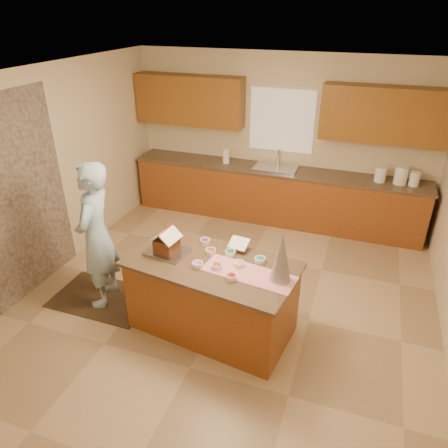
{
  "coord_description": "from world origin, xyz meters",
  "views": [
    {
      "loc": [
        1.38,
        -3.97,
        3.34
      ],
      "look_at": [
        -0.1,
        0.2,
        1.0
      ],
      "focal_mm": 33.62,
      "sensor_mm": 36.0,
      "label": 1
    }
  ],
  "objects": [
    {
      "name": "rug",
      "position": [
        -1.51,
        -0.44,
        0.01
      ],
      "size": [
        1.23,
        0.8,
        0.01
      ],
      "primitive_type": "cube",
      "color": "black",
      "rests_on": "floor"
    },
    {
      "name": "gingerbread_house",
      "position": [
        -0.53,
        -0.46,
        1.01
      ],
      "size": [
        0.3,
        0.3,
        0.27
      ],
      "color": "#572517",
      "rests_on": "baking_tray"
    },
    {
      "name": "faucet",
      "position": [
        0.0,
        2.63,
        1.06
      ],
      "size": [
        0.03,
        0.03,
        0.28
      ],
      "primitive_type": "cylinder",
      "color": "silver",
      "rests_on": "back_counter_top"
    },
    {
      "name": "wall_left",
      "position": [
        -2.5,
        0.0,
        1.35
      ],
      "size": [
        5.5,
        5.5,
        0.0
      ],
      "primitive_type": "plane",
      "color": "beige",
      "rests_on": "floor"
    },
    {
      "name": "baking_tray",
      "position": [
        -0.53,
        -0.46,
        0.9
      ],
      "size": [
        0.49,
        0.39,
        0.02
      ],
      "primitive_type": "cube",
      "rotation": [
        0.0,
        0.0,
        -0.14
      ],
      "color": "silver",
      "rests_on": "island_top"
    },
    {
      "name": "boy",
      "position": [
        -1.46,
        -0.44,
        0.92
      ],
      "size": [
        0.57,
        0.74,
        1.81
      ],
      "primitive_type": "imported",
      "rotation": [
        0.0,
        0.0,
        -1.34
      ],
      "color": "#9CC2DD",
      "rests_on": "rug"
    },
    {
      "name": "window_curtain",
      "position": [
        0.0,
        2.72,
        1.65
      ],
      "size": [
        1.05,
        0.03,
        1.0
      ],
      "primitive_type": "cube",
      "color": "white",
      "rests_on": "wall_back"
    },
    {
      "name": "wall_back",
      "position": [
        0.0,
        2.75,
        1.35
      ],
      "size": [
        5.5,
        5.5,
        0.0
      ],
      "primitive_type": "plane",
      "color": "beige",
      "rests_on": "floor"
    },
    {
      "name": "wall_front",
      "position": [
        0.0,
        -2.75,
        1.35
      ],
      "size": [
        5.5,
        5.5,
        0.0
      ],
      "primitive_type": "plane",
      "color": "beige",
      "rests_on": "floor"
    },
    {
      "name": "canister_a",
      "position": [
        1.62,
        2.45,
        1.04
      ],
      "size": [
        0.17,
        0.17,
        0.23
      ],
      "primitive_type": "cylinder",
      "color": "white",
      "rests_on": "back_counter_top"
    },
    {
      "name": "floor",
      "position": [
        0.0,
        0.0,
        0.0
      ],
      "size": [
        5.5,
        5.5,
        0.0
      ],
      "primitive_type": "plane",
      "color": "tan",
      "rests_on": "ground"
    },
    {
      "name": "paper_towel",
      "position": [
        -0.86,
        2.45,
        1.05
      ],
      "size": [
        0.12,
        0.12,
        0.25
      ],
      "primitive_type": "cylinder",
      "color": "white",
      "rests_on": "back_counter_top"
    },
    {
      "name": "ceiling",
      "position": [
        0.0,
        0.0,
        2.7
      ],
      "size": [
        5.5,
        5.5,
        0.0
      ],
      "primitive_type": "plane",
      "color": "silver",
      "rests_on": "floor"
    },
    {
      "name": "island_top",
      "position": [
        -0.0,
        -0.48,
        0.87
      ],
      "size": [
        1.93,
        1.19,
        0.04
      ],
      "primitive_type": "cube",
      "rotation": [
        0.0,
        0.0,
        -0.14
      ],
      "color": "brown",
      "rests_on": "island_base"
    },
    {
      "name": "upper_cabinet_left",
      "position": [
        -1.55,
        2.57,
        1.9
      ],
      "size": [
        1.85,
        0.35,
        0.8
      ],
      "primitive_type": "cube",
      "color": "#8D5E1E",
      "rests_on": "wall_back"
    },
    {
      "name": "upper_cabinet_right",
      "position": [
        1.55,
        2.57,
        1.9
      ],
      "size": [
        1.85,
        0.35,
        0.8
      ],
      "primitive_type": "cube",
      "color": "#8D5E1E",
      "rests_on": "wall_back"
    },
    {
      "name": "cookbook",
      "position": [
        0.19,
        -0.14,
        0.98
      ],
      "size": [
        0.23,
        0.19,
        0.09
      ],
      "primitive_type": "cube",
      "rotation": [
        -1.13,
        0.0,
        -0.14
      ],
      "color": "white",
      "rests_on": "island_top"
    },
    {
      "name": "island_base",
      "position": [
        -0.0,
        -0.48,
        0.43
      ],
      "size": [
        1.84,
        1.1,
        0.85
      ],
      "primitive_type": "cube",
      "rotation": [
        0.0,
        0.0,
        -0.14
      ],
      "color": "brown",
      "rests_on": "floor"
    },
    {
      "name": "table_runner",
      "position": [
        0.43,
        -0.54,
        0.89
      ],
      "size": [
        1.01,
        0.48,
        0.01
      ],
      "primitive_type": "cube",
      "rotation": [
        0.0,
        0.0,
        -0.14
      ],
      "color": "#BA0D27",
      "rests_on": "island_top"
    },
    {
      "name": "back_counter_top",
      "position": [
        0.0,
        2.45,
        0.9
      ],
      "size": [
        4.85,
        0.63,
        0.04
      ],
      "primitive_type": "cube",
      "color": "brown",
      "rests_on": "back_counter_base"
    },
    {
      "name": "back_counter_base",
      "position": [
        0.0,
        2.45,
        0.44
      ],
      "size": [
        4.8,
        0.6,
        0.88
      ],
      "primitive_type": "cube",
      "color": "brown",
      "rests_on": "floor"
    },
    {
      "name": "canister_b",
      "position": [
        1.91,
        2.45,
        1.06
      ],
      "size": [
        0.19,
        0.19,
        0.27
      ],
      "primitive_type": "cylinder",
      "color": "white",
      "rests_on": "back_counter_top"
    },
    {
      "name": "sink",
      "position": [
        0.0,
        2.45,
        0.89
      ],
      "size": [
        0.7,
        0.45,
        0.12
      ],
      "primitive_type": "cube",
      "color": "silver",
      "rests_on": "back_counter_top"
    },
    {
      "name": "tinsel_tree",
      "position": [
        0.75,
        -0.54,
        1.15
      ],
      "size": [
        0.24,
        0.24,
        0.53
      ],
      "primitive_type": "cone",
      "rotation": [
        0.0,
        0.0,
        -0.14
      ],
      "color": "silver",
      "rests_on": "island_top"
    },
    {
      "name": "candy_bowls",
      "position": [
        0.11,
        -0.41,
        0.92
      ],
      "size": [
        0.81,
        0.69,
        0.05
      ],
      "color": "red",
      "rests_on": "island_top"
    },
    {
      "name": "canister_c",
      "position": [
        2.11,
        2.45,
        1.03
      ],
      "size": [
        0.15,
        0.15,
        0.21
      ],
      "primitive_type": "cylinder",
      "color": "white",
      "rests_on": "back_counter_top"
    }
  ]
}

